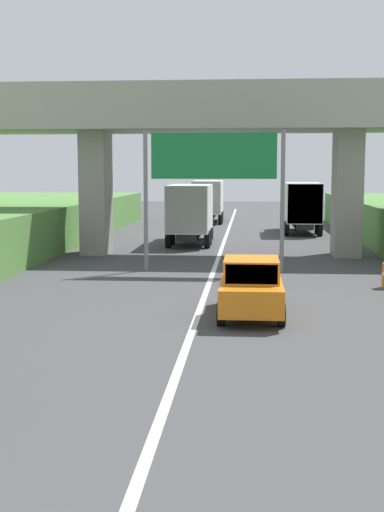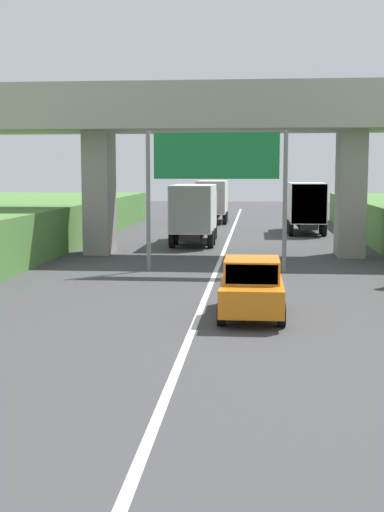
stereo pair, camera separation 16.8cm
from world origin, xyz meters
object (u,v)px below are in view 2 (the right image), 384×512
Objects in this scene: overhead_highway_sign at (216,166)px; truck_yellow at (305,205)px; car_orange at (252,288)px; truck_white at (195,211)px; truck_blue at (213,199)px.

truck_yellow is at bearing 75.09° from overhead_highway_sign.
car_orange is (1.56, -8.99, -3.54)m from overhead_highway_sign.
truck_yellow is 1.78× the size of car_orange.
overhead_highway_sign reaches higher than car_orange.
car_orange is at bearing -80.37° from truck_white.
truck_yellow is at bearing 82.91° from car_orange.
truck_white is at bearing 99.63° from car_orange.
truck_blue is (0.00, 17.00, 0.00)m from truck_white.
truck_white is 17.00m from truck_blue.
truck_white is 10.32m from truck_yellow.
truck_white is 20.50m from car_orange.
overhead_highway_sign is 28.36m from truck_blue.
overhead_highway_sign is 0.81× the size of truck_blue.
truck_yellow reaches higher than car_orange.
truck_yellow and truck_blue have the same top height.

